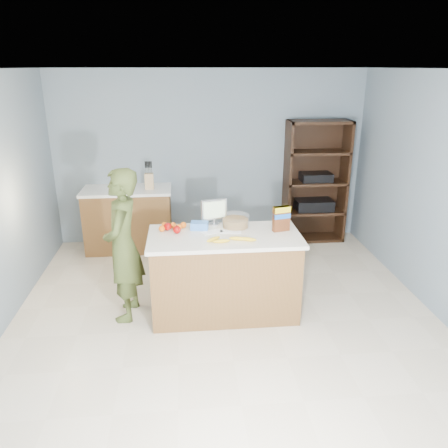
{
  "coord_description": "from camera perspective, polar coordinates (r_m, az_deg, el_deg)",
  "views": [
    {
      "loc": [
        -0.4,
        -3.83,
        2.53
      ],
      "look_at": [
        0.0,
        0.35,
        1.0
      ],
      "focal_mm": 35.0,
      "sensor_mm": 36.0,
      "label": 1
    }
  ],
  "objects": [
    {
      "name": "tv",
      "position": [
        4.7,
        -1.31,
        1.78
      ],
      "size": [
        0.28,
        0.12,
        0.28
      ],
      "color": "silver",
      "rests_on": "counter_peninsula"
    },
    {
      "name": "walls",
      "position": [
        3.95,
        0.49,
        7.18
      ],
      "size": [
        4.52,
        5.02,
        2.51
      ],
      "color": "slate",
      "rests_on": "ground"
    },
    {
      "name": "cereal_box",
      "position": [
        4.55,
        7.51,
        0.95
      ],
      "size": [
        0.19,
        0.11,
        0.27
      ],
      "color": "#592B14",
      "rests_on": "counter_peninsula"
    },
    {
      "name": "shelving_unit",
      "position": [
        6.69,
        11.72,
        5.17
      ],
      "size": [
        0.9,
        0.4,
        1.8
      ],
      "color": "black",
      "rests_on": "ground"
    },
    {
      "name": "back_cabinet",
      "position": [
        6.43,
        -12.32,
        0.67
      ],
      "size": [
        1.24,
        0.62,
        0.9
      ],
      "color": "brown",
      "rests_on": "ground"
    },
    {
      "name": "bananas",
      "position": [
        4.29,
        0.79,
        -2.04
      ],
      "size": [
        0.51,
        0.16,
        0.04
      ],
      "color": "yellow",
      "rests_on": "counter_peninsula"
    },
    {
      "name": "knife_block",
      "position": [
        6.19,
        -9.74,
        5.6
      ],
      "size": [
        0.12,
        0.1,
        0.31
      ],
      "color": "tan",
      "rests_on": "back_cabinet"
    },
    {
      "name": "floor",
      "position": [
        4.6,
        0.43,
        -13.3
      ],
      "size": [
        4.5,
        5.0,
        0.02
      ],
      "primitive_type": "cube",
      "color": "beige",
      "rests_on": "ground"
    },
    {
      "name": "oranges",
      "position": [
        4.62,
        -6.68,
        -0.32
      ],
      "size": [
        0.29,
        0.17,
        0.07
      ],
      "color": "orange",
      "rests_on": "counter_peninsula"
    },
    {
      "name": "envelopes",
      "position": [
        4.53,
        -0.35,
        -1.03
      ],
      "size": [
        0.43,
        0.19,
        0.0
      ],
      "color": "white",
      "rests_on": "counter_peninsula"
    },
    {
      "name": "counter_peninsula",
      "position": [
        4.65,
        0.06,
        -6.99
      ],
      "size": [
        1.56,
        0.76,
        0.9
      ],
      "color": "brown",
      "rests_on": "ground"
    },
    {
      "name": "blue_carton",
      "position": [
        4.6,
        -3.23,
        -0.22
      ],
      "size": [
        0.2,
        0.15,
        0.08
      ],
      "primitive_type": "cube",
      "rotation": [
        0.0,
        0.0,
        -0.16
      ],
      "color": "blue",
      "rests_on": "counter_peninsula"
    },
    {
      "name": "person",
      "position": [
        4.56,
        -13.04,
        -2.8
      ],
      "size": [
        0.43,
        0.61,
        1.6
      ],
      "primitive_type": "imported",
      "rotation": [
        0.0,
        0.0,
        -1.65
      ],
      "color": "#3B461E",
      "rests_on": "ground"
    },
    {
      "name": "apples",
      "position": [
        4.55,
        -6.78,
        -0.54
      ],
      "size": [
        0.18,
        0.18,
        0.08
      ],
      "color": "#980806",
      "rests_on": "counter_peninsula"
    },
    {
      "name": "salad_bowl",
      "position": [
        4.66,
        1.5,
        0.31
      ],
      "size": [
        0.3,
        0.3,
        0.13
      ],
      "color": "#267219",
      "rests_on": "counter_peninsula"
    }
  ]
}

